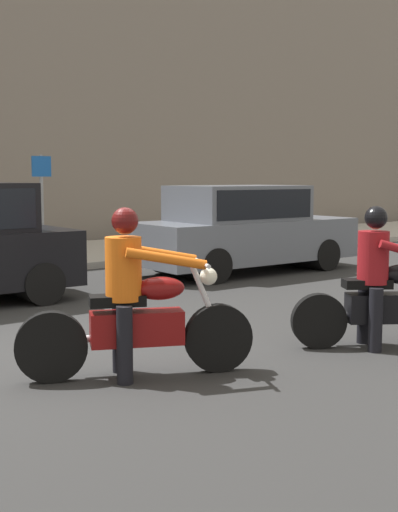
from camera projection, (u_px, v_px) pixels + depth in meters
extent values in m
plane|color=#2B2B2B|center=(78.00, 350.00, 7.50)|extent=(80.00, 80.00, 0.00)
cylinder|color=black|center=(218.00, 338.00, 6.64)|extent=(0.66, 0.38, 0.67)
cylinder|color=black|center=(51.00, 347.00, 6.29)|extent=(0.66, 0.38, 0.67)
cylinder|color=silver|center=(206.00, 301.00, 6.57)|extent=(0.36, 0.20, 0.81)
cube|color=maroon|center=(137.00, 328.00, 6.45)|extent=(0.91, 0.61, 0.32)
ellipsoid|color=maroon|center=(160.00, 288.00, 6.46)|extent=(0.54, 0.41, 0.22)
cube|color=black|center=(117.00, 300.00, 6.38)|extent=(0.57, 0.43, 0.10)
cylinder|color=silver|center=(200.00, 262.00, 6.52)|extent=(0.32, 0.66, 0.04)
sphere|color=silver|center=(208.00, 276.00, 6.55)|extent=(0.17, 0.17, 0.17)
cylinder|color=silver|center=(104.00, 338.00, 6.55)|extent=(0.67, 0.35, 0.07)
cylinder|color=black|center=(125.00, 345.00, 6.24)|extent=(0.20, 0.20, 0.72)
cylinder|color=black|center=(120.00, 335.00, 6.63)|extent=(0.20, 0.20, 0.72)
cylinder|color=orange|center=(123.00, 269.00, 6.36)|extent=(0.45, 0.45, 0.59)
cylinder|color=orange|center=(166.00, 259.00, 6.21)|extent=(0.72, 0.39, 0.22)
cylinder|color=orange|center=(158.00, 253.00, 6.64)|extent=(0.72, 0.39, 0.22)
sphere|color=tan|center=(125.00, 224.00, 6.32)|extent=(0.20, 0.20, 0.20)
sphere|color=#510F0F|center=(125.00, 221.00, 6.31)|extent=(0.25, 0.25, 0.25)
cylinder|color=black|center=(319.00, 321.00, 7.55)|extent=(0.58, 0.43, 0.61)
cube|color=black|center=(382.00, 308.00, 7.58)|extent=(0.81, 0.66, 0.32)
cube|color=black|center=(367.00, 284.00, 7.54)|extent=(0.57, 0.48, 0.10)
cylinder|color=silver|center=(351.00, 316.00, 7.73)|extent=(0.63, 0.44, 0.07)
cylinder|color=black|center=(376.00, 320.00, 7.38)|extent=(0.21, 0.21, 0.70)
cylinder|color=black|center=(364.00, 313.00, 7.78)|extent=(0.21, 0.21, 0.70)
cylinder|color=maroon|center=(373.00, 257.00, 7.51)|extent=(0.47, 0.47, 0.58)
cylinder|color=maroon|center=(395.00, 248.00, 7.74)|extent=(0.62, 0.44, 0.27)
sphere|color=tan|center=(376.00, 220.00, 7.46)|extent=(0.20, 0.20, 0.20)
sphere|color=black|center=(376.00, 217.00, 7.46)|extent=(0.25, 0.25, 0.25)
cylinder|color=black|center=(23.00, 278.00, 10.71)|extent=(0.64, 1.76, 0.64)
cube|color=slate|center=(246.00, 240.00, 13.56)|extent=(4.59, 1.76, 0.80)
cube|color=slate|center=(238.00, 203.00, 13.34)|extent=(2.53, 1.62, 0.68)
cube|color=black|center=(238.00, 203.00, 13.34)|extent=(2.33, 1.65, 0.54)
cylinder|color=black|center=(297.00, 251.00, 14.45)|extent=(0.64, 1.82, 0.64)
cylinder|color=black|center=(188.00, 261.00, 12.75)|extent=(0.64, 1.82, 0.64)
cylinder|color=gray|center=(42.00, 206.00, 14.84)|extent=(0.08, 0.08, 2.22)
cube|color=#1959B2|center=(41.00, 166.00, 14.72)|extent=(0.44, 0.03, 0.44)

